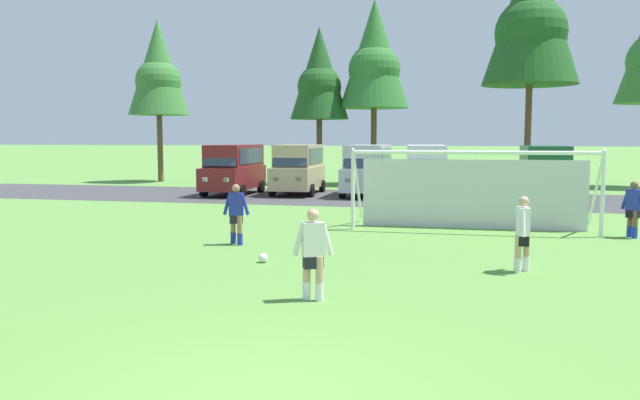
% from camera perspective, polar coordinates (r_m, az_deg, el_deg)
% --- Properties ---
extents(ground_plane, '(400.00, 400.00, 0.00)m').
position_cam_1_polar(ground_plane, '(21.46, 7.11, -2.08)').
color(ground_plane, '#598C3D').
extents(parking_lot_strip, '(52.00, 8.40, 0.01)m').
position_cam_1_polar(parking_lot_strip, '(30.06, 8.74, 0.12)').
color(parking_lot_strip, '#3D3D3F').
rests_on(parking_lot_strip, ground).
extents(soccer_ball, '(0.22, 0.22, 0.22)m').
position_cam_1_polar(soccer_ball, '(14.65, -5.18, -5.25)').
color(soccer_ball, white).
rests_on(soccer_ball, ground).
extents(soccer_goal, '(7.44, 1.97, 2.57)m').
position_cam_1_polar(soccer_goal, '(20.25, 13.65, 1.01)').
color(soccer_goal, white).
rests_on(soccer_goal, ground).
extents(player_striker_near, '(0.75, 0.33, 1.64)m').
position_cam_1_polar(player_striker_near, '(17.07, -7.62, -1.30)').
color(player_striker_near, '#936B4C').
rests_on(player_striker_near, ground).
extents(player_midfield_center, '(0.61, 0.55, 1.64)m').
position_cam_1_polar(player_midfield_center, '(20.21, 26.56, -0.77)').
color(player_midfield_center, brown).
rests_on(player_midfield_center, ground).
extents(player_winger_left, '(0.73, 0.38, 1.64)m').
position_cam_1_polar(player_winger_left, '(11.15, -0.63, -4.97)').
color(player_winger_left, tan).
rests_on(player_winger_left, ground).
extents(player_winger_right, '(0.34, 0.74, 1.64)m').
position_cam_1_polar(player_winger_right, '(14.16, 17.94, -2.97)').
color(player_winger_right, tan).
rests_on(player_winger_right, ground).
extents(parked_car_slot_far_left, '(2.21, 4.81, 2.52)m').
position_cam_1_polar(parked_car_slot_far_left, '(32.18, -7.83, 2.89)').
color(parked_car_slot_far_left, maroon).
rests_on(parked_car_slot_far_left, ground).
extents(parked_car_slot_left, '(2.33, 4.87, 2.52)m').
position_cam_1_polar(parked_car_slot_left, '(32.16, -1.96, 2.94)').
color(parked_car_slot_left, tan).
rests_on(parked_car_slot_left, ground).
extents(parked_car_slot_center_left, '(2.25, 4.83, 2.52)m').
position_cam_1_polar(parked_car_slot_center_left, '(31.24, 4.38, 2.84)').
color(parked_car_slot_center_left, '#B2B2BC').
rests_on(parked_car_slot_center_left, ground).
extents(parked_car_slot_center, '(2.45, 4.93, 2.52)m').
position_cam_1_polar(parked_car_slot_center, '(31.20, 9.61, 2.77)').
color(parked_car_slot_center, silver).
rests_on(parked_car_slot_center, ground).
extents(parked_car_slot_center_right, '(2.26, 4.31, 1.72)m').
position_cam_1_polar(parked_car_slot_center_right, '(31.17, 17.20, 1.74)').
color(parked_car_slot_center_right, red).
rests_on(parked_car_slot_center_right, ground).
extents(parked_car_slot_right, '(2.21, 4.80, 2.52)m').
position_cam_1_polar(parked_car_slot_right, '(29.89, 19.70, 2.40)').
color(parked_car_slot_right, '#194C2D').
rests_on(parked_car_slot_right, ground).
extents(tree_left_edge, '(3.92, 3.92, 10.46)m').
position_cam_1_polar(tree_left_edge, '(42.78, -14.48, 11.29)').
color(tree_left_edge, brown).
rests_on(tree_left_edge, ground).
extents(tree_mid_left, '(3.62, 3.62, 9.65)m').
position_cam_1_polar(tree_mid_left, '(39.29, -0.06, 11.15)').
color(tree_mid_left, brown).
rests_on(tree_mid_left, ground).
extents(tree_center_back, '(4.21, 4.21, 11.23)m').
position_cam_1_polar(tree_center_back, '(39.14, 4.96, 12.77)').
color(tree_center_back, brown).
rests_on(tree_center_back, ground).
extents(tree_mid_right, '(5.22, 5.22, 13.92)m').
position_cam_1_polar(tree_mid_right, '(37.78, 18.67, 15.61)').
color(tree_mid_right, brown).
rests_on(tree_mid_right, ground).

